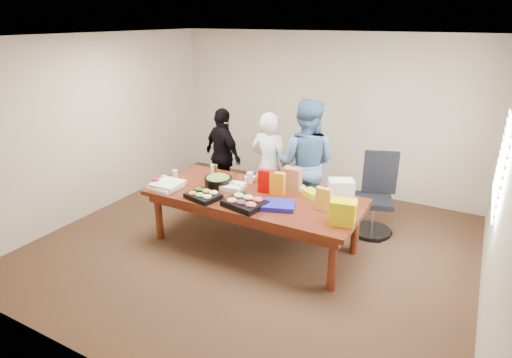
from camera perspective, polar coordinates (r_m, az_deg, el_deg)
The scene contains 39 objects.
floor at distance 5.79m, azimuth -0.30°, elevation -9.07°, with size 5.50×5.00×0.02m, color #47301E.
ceiling at distance 5.00m, azimuth -0.36°, elevation 18.92°, with size 5.50×5.00×0.02m, color white.
wall_back at distance 7.45m, azimuth 9.12°, elevation 8.87°, with size 5.50×0.04×2.70m, color beige.
wall_front at distance 3.44m, azimuth -21.09°, elevation -7.34°, with size 5.50×0.04×2.70m, color beige.
wall_left at distance 6.95m, azimuth -20.74°, elevation 6.87°, with size 0.04×5.00×2.70m, color beige.
wall_right at distance 4.66m, azimuth 30.81°, elevation -1.49°, with size 0.04×5.00×2.70m, color beige.
window_panel at distance 5.18m, azimuth 30.74°, elevation 2.37°, with size 0.03×1.40×1.10m, color white.
window_blinds at distance 5.18m, azimuth 30.30°, elevation 2.45°, with size 0.04×1.36×1.00m, color beige.
conference_table at distance 5.61m, azimuth -0.30°, elevation -5.67°, with size 2.80×1.20×0.75m, color #4C1C0F.
office_chair at distance 6.06m, azimuth 15.80°, elevation -2.43°, with size 0.57×0.57×1.12m, color black.
person_center at distance 6.28m, azimuth 1.79°, elevation 1.78°, with size 0.60×0.39×1.65m, color silver.
person_right at distance 6.08m, azimuth 6.70°, elevation 2.09°, with size 0.91×0.71×1.87m, color #476A96.
person_left at distance 6.90m, azimuth -4.49°, elevation 3.20°, with size 0.92×0.38×1.57m, color black.
veggie_tray at distance 5.37m, azimuth -7.18°, elevation -2.32°, with size 0.41×0.32×0.06m, color black.
fruit_tray at distance 5.11m, azimuth -1.55°, elevation -3.35°, with size 0.48×0.38×0.07m, color black.
sheet_cake at distance 5.65m, azimuth -3.54°, elevation -0.96°, with size 0.37×0.28×0.07m, color white.
salad_bowl at distance 5.73m, azimuth -5.16°, elevation -0.35°, with size 0.38×0.38×0.12m, color black.
chip_bag_blue at distance 5.08m, azimuth 3.00°, elevation -3.59°, with size 0.40×0.30×0.06m, color #1A19A6.
chip_bag_red at distance 5.46m, azimuth 1.45°, elevation -0.32°, with size 0.21×0.09×0.31m, color #B00100.
chip_bag_yellow at distance 5.04m, azimuth 9.19°, elevation -2.71°, with size 0.19×0.07×0.28m, color gold.
chip_bag_orange at distance 5.41m, azimuth 2.93°, elevation -0.62°, with size 0.19×0.09×0.30m, color orange.
mayo_jar at distance 5.82m, azimuth -0.83°, elevation 0.21°, with size 0.09×0.09×0.15m, color silver.
mustard_bottle at distance 5.67m, azimuth 4.88°, elevation -0.37°, with size 0.06×0.06×0.17m, color #F6F716.
dressing_bottle at distance 6.03m, azimuth -5.54°, elevation 1.08°, with size 0.06×0.06×0.19m, color #5B2E0D.
ranch_bottle at distance 6.03m, azimuth -5.86°, elevation 1.09°, with size 0.06×0.06×0.19m, color #F8E5C9.
banana_bunch at distance 5.41m, azimuth 7.58°, elevation -2.01°, with size 0.25×0.15×0.08m, color yellow.
bread_loaf at distance 5.76m, azimuth 1.47°, elevation -0.22°, with size 0.29×0.12×0.11m, color olive.
kraft_bag at distance 5.57m, azimuth 4.94°, elevation 0.01°, with size 0.24×0.14×0.31m, color #9B6243.
red_cup at distance 5.84m, azimuth -13.42°, elevation -0.46°, with size 0.09×0.09×0.12m, color red.
clear_cup_a at distance 5.96m, azimuth -12.38°, elevation -0.03°, with size 0.07×0.07×0.10m, color white.
clear_cup_b at distance 6.13m, azimuth -10.97°, elevation 0.70°, with size 0.08×0.08×0.11m, color white.
pizza_box_lower at distance 5.78m, azimuth -12.17°, elevation -1.02°, with size 0.37×0.37×0.04m, color white.
pizza_box_upper at distance 5.76m, azimuth -11.93°, elevation -0.62°, with size 0.37×0.37×0.04m, color white.
plate_a at distance 5.39m, azimuth 12.21°, elevation -2.83°, with size 0.28×0.28×0.02m, color white.
plate_b at distance 5.46m, azimuth 9.67°, elevation -2.35°, with size 0.23×0.23×0.01m, color white.
dip_bowl_a at distance 5.61m, azimuth 6.02°, elevation -1.25°, with size 0.14×0.14×0.06m, color beige.
dip_bowl_b at distance 5.90m, azimuth -0.83°, elevation 0.06°, with size 0.15×0.15×0.06m, color beige.
grocery_bag_white at distance 5.22m, azimuth 11.44°, elevation -1.76°, with size 0.30×0.21×0.32m, color white.
grocery_bag_yellow at distance 4.74m, azimuth 11.72°, elevation -4.47°, with size 0.28×0.19×0.28m, color #DCD007.
Camera 1 is at (2.42, -4.38, 2.91)m, focal length 29.40 mm.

